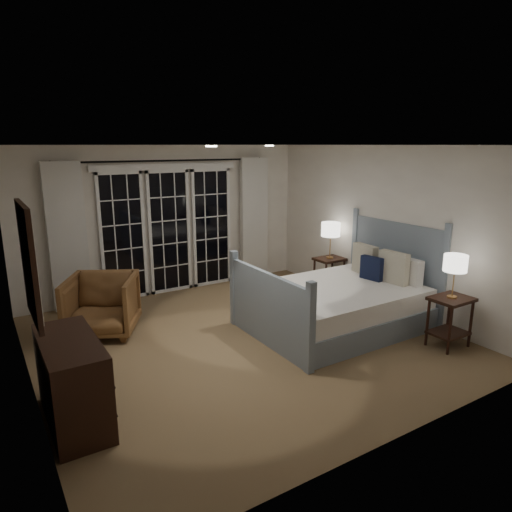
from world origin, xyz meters
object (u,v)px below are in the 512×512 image
armchair (102,305)px  dresser (72,381)px  bed (340,303)px  nightstand_left (450,314)px  nightstand_right (329,270)px  lamp_left (455,264)px  lamp_right (331,230)px

armchair → dresser: size_ratio=0.78×
bed → nightstand_left: size_ratio=3.65×
nightstand_right → dresser: (-4.49, -1.64, -0.00)m
nightstand_left → lamp_left: 0.66m
armchair → nightstand_right: bearing=24.1°
nightstand_right → dresser: bearing=-159.9°
armchair → bed: bearing=1.3°
bed → dresser: size_ratio=2.08×
bed → nightstand_left: bearing=-60.1°
lamp_left → dresser: size_ratio=0.48×
dresser → armchair: bearing=69.0°
bed → armchair: 3.27m
bed → dresser: bearing=-173.2°
nightstand_left → lamp_right: bearing=86.9°
nightstand_left → lamp_left: size_ratio=1.19×
lamp_left → lamp_right: 2.45m
nightstand_left → armchair: armchair is taller
nightstand_right → armchair: bearing=175.7°
nightstand_right → armchair: 3.76m
nightstand_right → lamp_left: lamp_left is taller
nightstand_right → dresser: size_ratio=0.54×
bed → lamp_right: bed is taller
lamp_left → lamp_right: bearing=86.9°
lamp_left → armchair: bearing=142.9°
lamp_left → armchair: size_ratio=0.61×
bed → nightstand_right: bed is taller
lamp_left → armchair: lamp_left is taller
bed → armchair: bed is taller
bed → lamp_left: (0.71, -1.25, 0.74)m
armchair → lamp_left: bearing=-8.6°
nightstand_left → lamp_right: size_ratio=1.06×
armchair → nightstand_left: bearing=-8.6°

